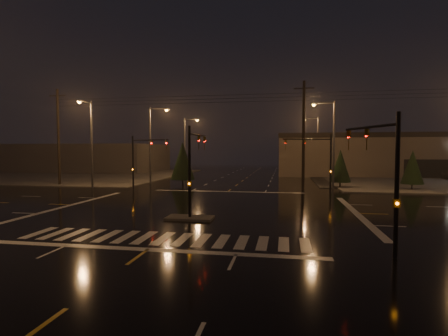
% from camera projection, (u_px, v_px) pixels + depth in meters
% --- Properties ---
extents(ground, '(140.00, 140.00, 0.00)m').
position_uv_depth(ground, '(204.00, 209.00, 26.43)').
color(ground, black).
rests_on(ground, ground).
extents(sidewalk_nw, '(36.00, 36.00, 0.12)m').
position_uv_depth(sidewalk_nw, '(77.00, 175.00, 61.12)').
color(sidewalk_nw, '#45423D').
rests_on(sidewalk_nw, ground).
extents(median_island, '(3.00, 1.60, 0.15)m').
position_uv_depth(median_island, '(190.00, 218.00, 22.49)').
color(median_island, '#45423D').
rests_on(median_island, ground).
extents(crosswalk, '(15.00, 2.60, 0.01)m').
position_uv_depth(crosswalk, '(163.00, 238.00, 17.58)').
color(crosswalk, beige).
rests_on(crosswalk, ground).
extents(stop_bar_near, '(16.00, 0.50, 0.01)m').
position_uv_depth(stop_bar_near, '(148.00, 250.00, 15.61)').
color(stop_bar_near, beige).
rests_on(stop_bar_near, ground).
extents(stop_bar_far, '(16.00, 0.50, 0.01)m').
position_uv_depth(stop_bar_far, '(228.00, 192.00, 37.25)').
color(stop_bar_far, beige).
rests_on(stop_bar_far, ground).
extents(retail_building, '(60.20, 28.30, 7.20)m').
position_uv_depth(retail_building, '(442.00, 153.00, 65.41)').
color(retail_building, '#6A5C4C').
rests_on(retail_building, ground).
extents(commercial_block, '(30.00, 18.00, 5.60)m').
position_uv_depth(commercial_block, '(88.00, 158.00, 73.65)').
color(commercial_block, '#433C3B').
rests_on(commercial_block, ground).
extents(signal_mast_median, '(0.25, 4.59, 6.00)m').
position_uv_depth(signal_mast_median, '(193.00, 161.00, 23.21)').
color(signal_mast_median, black).
rests_on(signal_mast_median, ground).
extents(signal_mast_ne, '(4.84, 1.86, 6.00)m').
position_uv_depth(signal_mast_ne, '(321.00, 157.00, 34.56)').
color(signal_mast_ne, black).
rests_on(signal_mast_ne, ground).
extents(signal_mast_nw, '(4.84, 1.86, 6.00)m').
position_uv_depth(signal_mast_nw, '(140.00, 156.00, 37.84)').
color(signal_mast_nw, black).
rests_on(signal_mast_nw, ground).
extents(signal_mast_se, '(1.55, 3.87, 6.00)m').
position_uv_depth(signal_mast_se, '(385.00, 168.00, 14.88)').
color(signal_mast_se, black).
rests_on(signal_mast_se, ground).
extents(streetlight_1, '(2.77, 0.32, 10.00)m').
position_uv_depth(streetlight_1, '(152.00, 140.00, 45.77)').
color(streetlight_1, '#38383A').
rests_on(streetlight_1, ground).
extents(streetlight_2, '(2.77, 0.32, 10.00)m').
position_uv_depth(streetlight_2, '(186.00, 142.00, 61.50)').
color(streetlight_2, '#38383A').
rests_on(streetlight_2, ground).
extents(streetlight_3, '(2.77, 0.32, 10.00)m').
position_uv_depth(streetlight_3, '(331.00, 138.00, 39.93)').
color(streetlight_3, '#38383A').
rests_on(streetlight_3, ground).
extents(streetlight_4, '(2.77, 0.32, 10.00)m').
position_uv_depth(streetlight_4, '(316.00, 142.00, 59.60)').
color(streetlight_4, '#38383A').
rests_on(streetlight_4, ground).
extents(streetlight_5, '(0.32, 2.77, 10.00)m').
position_uv_depth(streetlight_5, '(90.00, 138.00, 39.90)').
color(streetlight_5, '#38383A').
rests_on(streetlight_5, ground).
extents(utility_pole_0, '(2.20, 0.32, 12.00)m').
position_uv_depth(utility_pole_0, '(58.00, 136.00, 43.68)').
color(utility_pole_0, black).
rests_on(utility_pole_0, ground).
extents(utility_pole_1, '(2.20, 0.32, 12.00)m').
position_uv_depth(utility_pole_1, '(304.00, 135.00, 38.50)').
color(utility_pole_1, black).
rests_on(utility_pole_1, ground).
extents(conifer_0, '(2.41, 2.41, 4.47)m').
position_uv_depth(conifer_0, '(340.00, 166.00, 40.82)').
color(conifer_0, black).
rests_on(conifer_0, ground).
extents(conifer_1, '(2.38, 2.38, 4.42)m').
position_uv_depth(conifer_1, '(412.00, 167.00, 38.52)').
color(conifer_1, black).
rests_on(conifer_1, ground).
extents(conifer_3, '(3.07, 3.07, 5.49)m').
position_uv_depth(conifer_3, '(183.00, 161.00, 44.22)').
color(conifer_3, black).
rests_on(conifer_3, ground).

